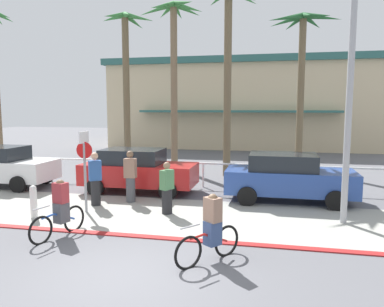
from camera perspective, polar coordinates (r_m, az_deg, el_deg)
The scene contains 20 objects.
ground_plane at distance 17.17m, azimuth 2.62°, elevation -4.07°, with size 80.00×80.00×0.00m, color #5B5B60.
sidewalk_strip at distance 11.64m, azimuth -2.16°, elevation -9.40°, with size 44.00×4.00×0.02m, color #9E9E93.
curb_paint at distance 9.81m, azimuth -5.10°, elevation -12.57°, with size 44.00×0.24×0.03m, color maroon.
building_backdrop at distance 34.16m, azimuth 7.76°, elevation 7.44°, with size 21.77×12.30×7.14m.
rail_fence at distance 15.57m, azimuth 1.73°, elevation -2.07°, with size 23.58×0.08×1.04m.
stop_sign_bike_lane at distance 12.13m, azimuth -15.97°, elevation -0.94°, with size 0.52×0.56×2.56m.
bollard_1 at distance 12.24m, azimuth -22.88°, elevation -6.68°, with size 0.20×0.20×1.00m.
streetlight_curb at distance 11.11m, azimuth 23.15°, elevation 11.51°, with size 0.24×2.54×7.50m.
palm_tree_1 at distance 21.05m, azimuth -9.95°, elevation 13.81°, with size 2.91×2.54×8.31m.
palm_tree_2 at distance 20.41m, azimuth -2.74°, elevation 16.13°, with size 3.44×3.33×8.73m.
palm_tree_3 at distance 18.34m, azimuth 5.47°, elevation 17.06°, with size 2.83×3.03×8.78m.
palm_tree_4 at distance 20.84m, azimuth 16.26°, elevation 14.85°, with size 3.71×3.27×8.10m.
car_white_0 at distance 17.60m, azimuth -26.99°, elevation -1.68°, with size 4.40×2.02×1.69m.
car_red_1 at distance 14.79m, azimuth -8.22°, elevation -2.51°, with size 4.40×2.02×1.69m.
car_blue_2 at distance 13.58m, azimuth 14.34°, elevation -3.50°, with size 4.40×2.02×1.69m.
cyclist_red_0 at distance 8.23m, azimuth 2.89°, elevation -11.44°, with size 1.18×1.46×1.50m.
cyclist_blue_1 at distance 10.29m, azimuth -19.40°, elevation -8.04°, with size 0.54×1.77×1.50m.
pedestrian_0 at distance 11.67m, azimuth -3.82°, elevation -5.60°, with size 0.43×0.47×1.64m.
pedestrian_1 at distance 13.03m, azimuth -14.44°, elevation -4.06°, with size 0.48×0.45×1.81m.
pedestrian_2 at distance 13.24m, azimuth -9.32°, elevation -3.74°, with size 0.40×0.33×1.81m.
Camera 1 is at (2.76, -6.62, 3.30)m, focal length 35.19 mm.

